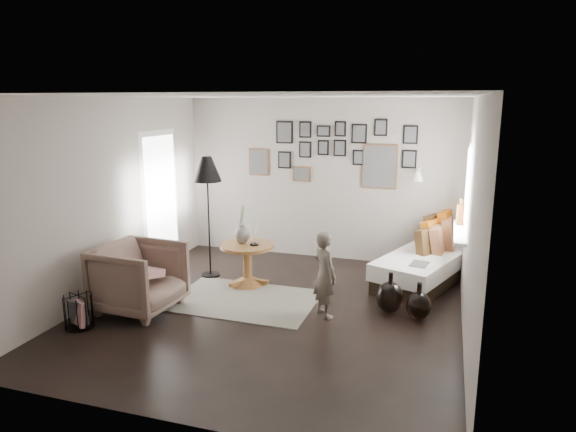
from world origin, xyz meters
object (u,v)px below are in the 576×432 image
(magazine_basket, at_px, (79,311))
(demijohn_large, at_px, (390,297))
(pedestal_table, at_px, (247,266))
(child, at_px, (325,274))
(daybed, at_px, (425,260))
(floor_lamp, at_px, (207,174))
(vase, at_px, (242,232))
(demijohn_small, at_px, (418,306))
(armchair, at_px, (139,278))

(magazine_basket, bearing_deg, demijohn_large, 24.20)
(pedestal_table, relative_size, child, 0.72)
(magazine_basket, bearing_deg, daybed, 37.27)
(daybed, relative_size, child, 1.97)
(pedestal_table, distance_m, magazine_basket, 2.31)
(child, bearing_deg, floor_lamp, 20.94)
(vase, relative_size, demijohn_small, 1.17)
(daybed, relative_size, demijohn_small, 4.51)
(magazine_basket, bearing_deg, floor_lamp, 72.49)
(armchair, xyz_separation_m, magazine_basket, (-0.39, -0.64, -0.23))
(child, bearing_deg, armchair, 59.06)
(vase, relative_size, demijohn_large, 1.07)
(vase, xyz_separation_m, floor_lamp, (-0.59, 0.16, 0.77))
(pedestal_table, bearing_deg, armchair, -126.71)
(pedestal_table, relative_size, daybed, 0.36)
(vase, bearing_deg, child, -28.72)
(daybed, bearing_deg, armchair, -126.15)
(pedestal_table, relative_size, armchair, 0.81)
(vase, bearing_deg, daybed, 20.30)
(vase, bearing_deg, magazine_basket, -123.08)
(pedestal_table, xyz_separation_m, floor_lamp, (-0.67, 0.18, 1.26))
(pedestal_table, xyz_separation_m, demijohn_large, (2.03, -0.38, -0.08))
(vase, bearing_deg, pedestal_table, -14.04)
(vase, bearing_deg, demijohn_large, -10.75)
(armchair, bearing_deg, floor_lamp, -6.14)
(floor_lamp, bearing_deg, vase, -15.61)
(floor_lamp, bearing_deg, child, -25.04)
(armchair, distance_m, magazine_basket, 0.79)
(floor_lamp, height_order, demijohn_small, floor_lamp)
(demijohn_small, bearing_deg, magazine_basket, -159.47)
(pedestal_table, height_order, floor_lamp, floor_lamp)
(armchair, bearing_deg, pedestal_table, -32.57)
(vase, xyz_separation_m, armchair, (-0.85, -1.26, -0.34))
(vase, height_order, floor_lamp, floor_lamp)
(floor_lamp, bearing_deg, magazine_basket, -107.51)
(floor_lamp, distance_m, child, 2.38)
(daybed, xyz_separation_m, demijohn_small, (-0.00, -1.43, -0.13))
(magazine_basket, xyz_separation_m, demijohn_small, (3.70, 1.39, -0.02))
(pedestal_table, relative_size, floor_lamp, 0.42)
(daybed, bearing_deg, demijohn_large, -84.45)
(daybed, bearing_deg, floor_lamp, -145.73)
(armchair, relative_size, child, 0.88)
(pedestal_table, distance_m, floor_lamp, 1.44)
(magazine_basket, relative_size, demijohn_large, 0.78)
(demijohn_small, bearing_deg, daybed, 89.97)
(pedestal_table, height_order, armchair, armchair)
(demijohn_small, bearing_deg, floor_lamp, 167.34)
(floor_lamp, xyz_separation_m, demijohn_large, (2.70, -0.57, -1.34))
(floor_lamp, bearing_deg, daybed, 13.74)
(daybed, relative_size, magazine_basket, 5.23)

